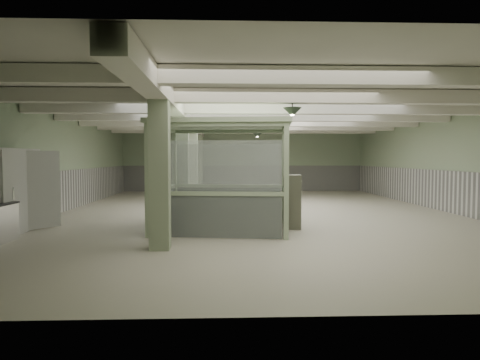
{
  "coord_description": "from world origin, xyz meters",
  "views": [
    {
      "loc": [
        -1.14,
        -15.17,
        1.97
      ],
      "look_at": [
        -0.64,
        -2.35,
        1.3
      ],
      "focal_mm": 32.0,
      "sensor_mm": 36.0,
      "label": 1
    }
  ],
  "objects": [
    {
      "name": "floor",
      "position": [
        0.0,
        0.0,
        0.0
      ],
      "size": [
        20.0,
        20.0,
        0.0
      ],
      "primitive_type": "plane",
      "color": "beige",
      "rests_on": "ground"
    },
    {
      "name": "ceiling",
      "position": [
        0.0,
        0.0,
        3.6
      ],
      "size": [
        14.0,
        20.0,
        0.02
      ],
      "primitive_type": "cube",
      "color": "silver",
      "rests_on": "wall_back"
    },
    {
      "name": "wall_back",
      "position": [
        0.0,
        10.0,
        1.8
      ],
      "size": [
        14.0,
        0.02,
        3.6
      ],
      "primitive_type": "cube",
      "color": "#93A282",
      "rests_on": "floor"
    },
    {
      "name": "wall_front",
      "position": [
        0.0,
        -10.0,
        1.8
      ],
      "size": [
        14.0,
        0.02,
        3.6
      ],
      "primitive_type": "cube",
      "color": "#93A282",
      "rests_on": "floor"
    },
    {
      "name": "wall_left",
      "position": [
        -7.0,
        0.0,
        1.8
      ],
      "size": [
        0.02,
        20.0,
        3.6
      ],
      "primitive_type": "cube",
      "color": "#93A282",
      "rests_on": "floor"
    },
    {
      "name": "wall_right",
      "position": [
        7.0,
        0.0,
        1.8
      ],
      "size": [
        0.02,
        20.0,
        3.6
      ],
      "primitive_type": "cube",
      "color": "#93A282",
      "rests_on": "floor"
    },
    {
      "name": "wainscot_left",
      "position": [
        -6.97,
        0.0,
        0.75
      ],
      "size": [
        0.05,
        19.9,
        1.5
      ],
      "primitive_type": "cube",
      "color": "silver",
      "rests_on": "floor"
    },
    {
      "name": "wainscot_right",
      "position": [
        6.97,
        0.0,
        0.75
      ],
      "size": [
        0.05,
        19.9,
        1.5
      ],
      "primitive_type": "cube",
      "color": "silver",
      "rests_on": "floor"
    },
    {
      "name": "wainscot_back",
      "position": [
        0.0,
        9.97,
        0.75
      ],
      "size": [
        13.9,
        0.05,
        1.5
      ],
      "primitive_type": "cube",
      "color": "silver",
      "rests_on": "floor"
    },
    {
      "name": "girder",
      "position": [
        -2.5,
        0.0,
        3.38
      ],
      "size": [
        0.45,
        19.9,
        0.4
      ],
      "primitive_type": "cube",
      "color": "white",
      "rests_on": "ceiling"
    },
    {
      "name": "beam_a",
      "position": [
        0.0,
        -7.5,
        3.42
      ],
      "size": [
        13.9,
        0.35,
        0.32
      ],
      "primitive_type": "cube",
      "color": "white",
      "rests_on": "ceiling"
    },
    {
      "name": "beam_b",
      "position": [
        0.0,
        -5.0,
        3.42
      ],
      "size": [
        13.9,
        0.35,
        0.32
      ],
      "primitive_type": "cube",
      "color": "white",
      "rests_on": "ceiling"
    },
    {
      "name": "beam_c",
      "position": [
        0.0,
        -2.5,
        3.42
      ],
      "size": [
        13.9,
        0.35,
        0.32
      ],
      "primitive_type": "cube",
      "color": "white",
      "rests_on": "ceiling"
    },
    {
      "name": "beam_d",
      "position": [
        0.0,
        0.0,
        3.42
      ],
      "size": [
        13.9,
        0.35,
        0.32
      ],
      "primitive_type": "cube",
      "color": "white",
      "rests_on": "ceiling"
    },
    {
      "name": "beam_e",
      "position": [
        0.0,
        2.5,
        3.42
      ],
      "size": [
        13.9,
        0.35,
        0.32
      ],
      "primitive_type": "cube",
      "color": "white",
      "rests_on": "ceiling"
    },
    {
      "name": "beam_f",
      "position": [
        0.0,
        5.0,
        3.42
      ],
      "size": [
        13.9,
        0.35,
        0.32
      ],
      "primitive_type": "cube",
      "color": "white",
      "rests_on": "ceiling"
    },
    {
      "name": "beam_g",
      "position": [
        0.0,
        7.5,
        3.42
      ],
      "size": [
        13.9,
        0.35,
        0.32
      ],
      "primitive_type": "cube",
      "color": "white",
      "rests_on": "ceiling"
    },
    {
      "name": "column_a",
      "position": [
        -2.5,
        -6.0,
        1.8
      ],
      "size": [
        0.42,
        0.42,
        3.6
      ],
      "primitive_type": "cube",
      "color": "#9AAA89",
      "rests_on": "floor"
    },
    {
      "name": "column_b",
      "position": [
        -2.5,
        -1.0,
        1.8
      ],
      "size": [
        0.42,
        0.42,
        3.6
      ],
      "primitive_type": "cube",
      "color": "#9AAA89",
      "rests_on": "floor"
    },
    {
      "name": "column_c",
      "position": [
        -2.5,
        4.0,
        1.8
      ],
      "size": [
        0.42,
        0.42,
        3.6
      ],
      "primitive_type": "cube",
      "color": "#9AAA89",
      "rests_on": "floor"
    },
    {
      "name": "column_d",
      "position": [
        -2.5,
        8.0,
        1.8
      ],
      "size": [
        0.42,
        0.42,
        3.6
      ],
      "primitive_type": "cube",
      "color": "#9AAA89",
      "rests_on": "floor"
    },
    {
      "name": "pendant_front",
      "position": [
        0.5,
        -5.0,
        3.05
      ],
      "size": [
        0.44,
        0.44,
        0.22
      ],
      "primitive_type": "cone",
      "rotation": [
        3.14,
        0.0,
        0.0
      ],
      "color": "#2C3B2C",
      "rests_on": "ceiling"
    },
    {
      "name": "pendant_mid",
      "position": [
        0.5,
        0.5,
        3.05
      ],
      "size": [
        0.44,
        0.44,
        0.22
      ],
      "primitive_type": "cone",
      "rotation": [
        3.14,
        0.0,
        0.0
      ],
      "color": "#2C3B2C",
      "rests_on": "ceiling"
    },
    {
      "name": "pendant_back",
      "position": [
        0.5,
        5.5,
        3.05
      ],
      "size": [
        0.44,
        0.44,
        0.22
      ],
      "primitive_type": "cone",
      "rotation": [
        3.14,
        0.0,
        0.0
      ],
      "color": "#2C3B2C",
      "rests_on": "ceiling"
    },
    {
      "name": "walkin_cooler",
      "position": [
        -6.62,
        -4.0,
        1.11
      ],
      "size": [
        1.08,
        2.42,
        2.22
      ],
      "color": "silver",
      "rests_on": "floor"
    },
    {
      "name": "guard_booth",
      "position": [
        -1.15,
        -3.44,
        1.95
      ],
      "size": [
        3.97,
        3.48,
        2.94
      ],
      "rotation": [
        0.0,
        0.0,
        -0.12
      ],
      "color": "#ACC29B",
      "rests_on": "floor"
    },
    {
      "name": "filing_cabinet",
      "position": [
        0.78,
        -3.34,
        0.75
      ],
      "size": [
        0.56,
        0.74,
        1.49
      ],
      "primitive_type": "cube",
      "rotation": [
        0.0,
        0.0,
        -0.12
      ],
      "color": "#616352",
      "rests_on": "floor"
    }
  ]
}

